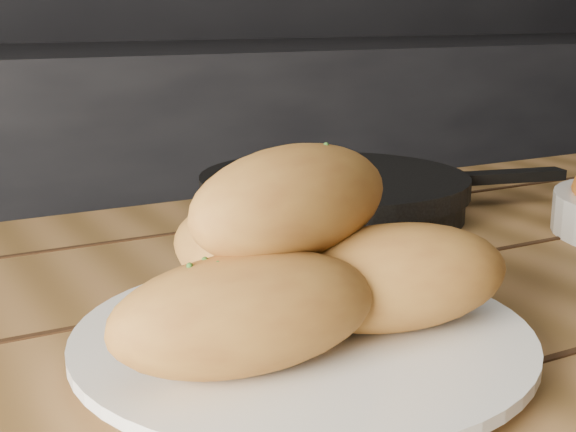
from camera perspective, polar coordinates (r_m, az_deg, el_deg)
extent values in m
cube|color=black|center=(1.71, -7.48, -3.35)|extent=(2.80, 0.60, 0.90)
cube|color=brown|center=(0.59, 6.00, -9.68)|extent=(1.46, 0.87, 0.04)
cylinder|color=white|center=(0.53, 1.05, -9.28)|extent=(0.27, 0.27, 0.01)
cylinder|color=white|center=(0.53, 1.06, -8.49)|extent=(0.30, 0.30, 0.01)
ellipsoid|color=#A5702E|center=(0.46, -2.94, -6.92)|extent=(0.17, 0.08, 0.07)
ellipsoid|color=#A5702E|center=(0.52, 7.58, -4.35)|extent=(0.17, 0.10, 0.07)
ellipsoid|color=#A5702E|center=(0.56, -2.35, -2.87)|extent=(0.12, 0.17, 0.07)
ellipsoid|color=#A5702E|center=(0.49, 0.35, 1.02)|extent=(0.17, 0.12, 0.07)
cylinder|color=black|center=(0.89, 3.27, 1.04)|extent=(0.29, 0.29, 0.03)
cylinder|color=black|center=(0.88, 3.28, 2.31)|extent=(0.30, 0.30, 0.02)
cube|color=black|center=(0.97, 15.34, 2.74)|extent=(0.14, 0.06, 0.01)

